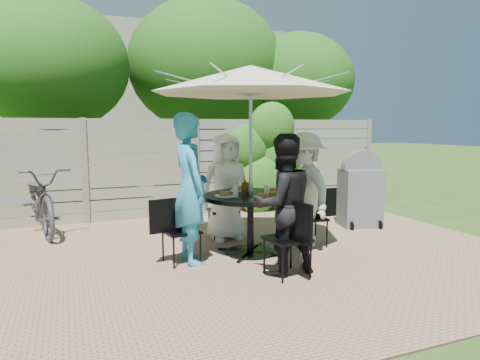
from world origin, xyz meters
name	(u,v)px	position (x,y,z in m)	size (l,w,h in m)	color
backyard_envelope	(138,100)	(0.09, 10.29, 2.61)	(60.00, 60.00, 5.00)	#2D4917
patio_table	(250,213)	(-0.07, 0.27, 0.57)	(1.29, 1.29, 0.81)	black
umbrella	(251,80)	(-0.07, 0.27, 2.29)	(2.65, 2.65, 2.47)	silver
chair_back	(223,221)	(-0.11, 1.23, 0.26)	(0.45, 0.64, 0.87)	black
person_back	(226,187)	(-0.10, 1.10, 0.80)	(0.78, 0.51, 1.60)	white
chair_left	(180,244)	(-1.03, 0.23, 0.25)	(0.63, 0.46, 0.84)	black
person_left	(190,189)	(-0.90, 0.23, 0.94)	(0.68, 0.45, 1.87)	teal
chair_front	(288,254)	(-0.03, -0.70, 0.27)	(0.48, 0.67, 0.90)	black
person_front	(282,205)	(-0.03, -0.56, 0.81)	(0.79, 0.62, 1.62)	black
chair_right	(311,229)	(0.90, 0.31, 0.25)	(0.61, 0.43, 0.83)	black
person_right	(304,191)	(0.76, 0.30, 0.81)	(1.05, 0.60, 1.62)	beige
plate_back	(239,189)	(-0.08, 0.63, 0.84)	(0.26, 0.26, 0.06)	white
plate_left	(225,195)	(-0.43, 0.25, 0.84)	(0.26, 0.26, 0.06)	white
plate_front	(263,197)	(-0.05, -0.09, 0.84)	(0.26, 0.26, 0.06)	white
plate_right	(274,191)	(0.29, 0.28, 0.84)	(0.26, 0.26, 0.06)	white
plate_extra	(274,195)	(0.13, -0.02, 0.84)	(0.24, 0.24, 0.06)	white
glass_back	(235,187)	(-0.18, 0.52, 0.88)	(0.07, 0.07, 0.14)	silver
glass_left	(236,192)	(-0.32, 0.15, 0.88)	(0.07, 0.07, 0.14)	silver
glass_front	(267,192)	(0.05, 0.01, 0.88)	(0.07, 0.07, 0.14)	silver
syrup_jug	(245,188)	(-0.13, 0.32, 0.89)	(0.09, 0.09, 0.16)	#59280C
coffee_cup	(250,187)	(0.02, 0.49, 0.87)	(0.08, 0.08, 0.12)	#C6B293
bicycle	(41,200)	(-2.70, 2.60, 0.54)	(0.71, 2.05, 1.08)	#333338
bbq_grill	(360,192)	(2.28, 1.01, 0.60)	(0.74, 0.63, 1.31)	#5A595E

